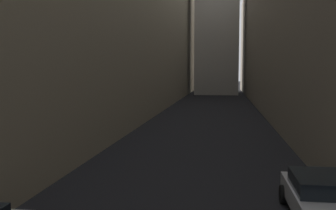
# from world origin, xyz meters

# --- Properties ---
(ground_plane) EXTENTS (264.00, 264.00, 0.00)m
(ground_plane) POSITION_xyz_m (0.00, 48.00, 0.00)
(ground_plane) COLOR black
(building_block_left) EXTENTS (15.52, 108.00, 25.38)m
(building_block_left) POSITION_xyz_m (-13.26, 50.00, 12.69)
(building_block_left) COLOR gray
(building_block_left) RESTS_ON ground
(building_block_right) EXTENTS (14.82, 108.00, 20.39)m
(building_block_right) POSITION_xyz_m (12.91, 50.00, 10.20)
(building_block_right) COLOR #756B5B
(building_block_right) RESTS_ON ground
(parked_car_right_third) EXTENTS (1.94, 4.51, 1.44)m
(parked_car_right_third) POSITION_xyz_m (4.40, 17.64, 0.77)
(parked_car_right_third) COLOR #B7B7BC
(parked_car_right_third) RESTS_ON ground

